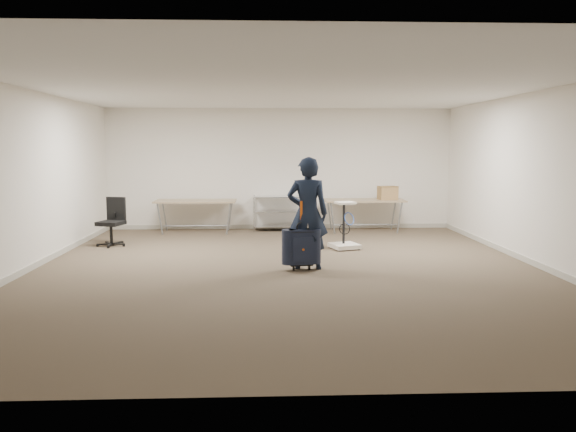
{
  "coord_description": "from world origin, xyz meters",
  "views": [
    {
      "loc": [
        -0.34,
        -8.62,
        1.91
      ],
      "look_at": [
        0.02,
        0.3,
        0.81
      ],
      "focal_mm": 35.0,
      "sensor_mm": 36.0,
      "label": 1
    }
  ],
  "objects": [
    {
      "name": "equipment_cart",
      "position": [
        1.15,
        1.77,
        0.23
      ],
      "size": [
        0.61,
        0.61,
        0.89
      ],
      "color": "beige",
      "rests_on": "ground"
    },
    {
      "name": "wire_shelf",
      "position": [
        0.0,
        4.2,
        0.44
      ],
      "size": [
        1.22,
        0.47,
        0.8
      ],
      "color": "silver",
      "rests_on": "ground"
    },
    {
      "name": "folding_table_right",
      "position": [
        1.9,
        3.95,
        0.68
      ],
      "size": [
        1.8,
        0.75,
        0.73
      ],
      "color": "#9B845F",
      "rests_on": "ground"
    },
    {
      "name": "suitcase",
      "position": [
        0.22,
        -0.04,
        0.37
      ],
      "size": [
        0.43,
        0.29,
        1.08
      ],
      "color": "black",
      "rests_on": "ground"
    },
    {
      "name": "person",
      "position": [
        0.32,
        0.07,
        0.88
      ],
      "size": [
        0.67,
        0.47,
        1.76
      ],
      "primitive_type": "imported",
      "rotation": [
        0.0,
        0.0,
        3.06
      ],
      "color": "black",
      "rests_on": "ground"
    },
    {
      "name": "office_chair",
      "position": [
        -3.33,
        2.32,
        0.28
      ],
      "size": [
        0.57,
        0.57,
        0.94
      ],
      "color": "black",
      "rests_on": "ground"
    },
    {
      "name": "room_shell",
      "position": [
        0.0,
        1.38,
        0.05
      ],
      "size": [
        8.0,
        9.0,
        9.0
      ],
      "color": "white",
      "rests_on": "ground"
    },
    {
      "name": "ground",
      "position": [
        0.0,
        0.0,
        0.0
      ],
      "size": [
        9.0,
        9.0,
        0.0
      ],
      "primitive_type": "plane",
      "color": "#443629",
      "rests_on": "ground"
    },
    {
      "name": "folding_table_left",
      "position": [
        -1.9,
        3.95,
        0.68
      ],
      "size": [
        1.8,
        0.75,
        0.73
      ],
      "color": "#9B845F",
      "rests_on": "ground"
    },
    {
      "name": "cardboard_box",
      "position": [
        2.43,
        3.94,
        0.88
      ],
      "size": [
        0.44,
        0.36,
        0.3
      ],
      "primitive_type": "cube",
      "rotation": [
        0.0,
        0.0,
        0.15
      ],
      "color": "#916243",
      "rests_on": "folding_table_right"
    }
  ]
}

